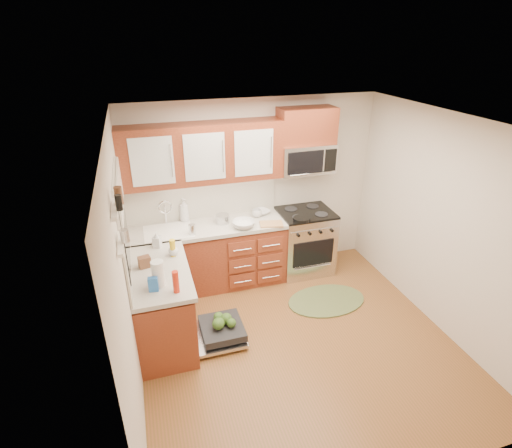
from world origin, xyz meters
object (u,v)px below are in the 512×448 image
object	(u,v)px
sink	(169,240)
paper_towel_roll	(158,274)
range	(304,241)
rug	(326,300)
upper_cabinets	(202,153)
bowl_a	(261,212)
microwave	(306,158)
stock_pot	(223,219)
skillet	(302,219)
cutting_board	(271,224)
bowl_b	(244,224)
cup	(257,213)
dishwasher	(219,332)

from	to	relation	value
sink	paper_towel_roll	xyz separation A→B (m)	(-0.21, -1.20, 0.27)
range	rug	world-z (taller)	range
rug	upper_cabinets	bearing A→B (deg)	144.66
sink	bowl_a	bearing A→B (deg)	7.78
microwave	stock_pot	bearing A→B (deg)	-176.49
range	skillet	distance (m)	0.58
paper_towel_roll	cutting_board	bearing A→B (deg)	32.96
stock_pot	bowl_b	distance (m)	0.32
cup	range	bearing A→B (deg)	-7.50
microwave	dishwasher	xyz separation A→B (m)	(-1.54, -1.25, -1.60)
range	bowl_a	bearing A→B (deg)	164.49
skillet	stock_pot	xyz separation A→B (m)	(-1.02, 0.30, 0.01)
rug	bowl_b	world-z (taller)	bowl_b
upper_cabinets	rug	distance (m)	2.53
cutting_board	cup	bearing A→B (deg)	110.19
upper_cabinets	bowl_a	xyz separation A→B (m)	(0.79, 0.03, -0.92)
range	sink	xyz separation A→B (m)	(-1.93, -0.01, 0.33)
rug	stock_pot	xyz separation A→B (m)	(-1.19, 0.89, 0.97)
range	bowl_b	distance (m)	1.10
cup	bowl_b	bearing A→B (deg)	-134.25
paper_towel_roll	cup	world-z (taller)	paper_towel_roll
cutting_board	sink	bearing A→B (deg)	171.64
dishwasher	range	bearing A→B (deg)	36.27
rug	sink	bearing A→B (deg)	156.54
range	dishwasher	bearing A→B (deg)	-143.73
range	cup	world-z (taller)	cup
paper_towel_roll	rug	bearing A→B (deg)	9.81
skillet	paper_towel_roll	xyz separation A→B (m)	(-1.96, -0.96, 0.09)
range	skillet	bearing A→B (deg)	-125.06
bowl_a	skillet	bearing A→B (deg)	-43.85
cutting_board	cup	world-z (taller)	cup
upper_cabinets	sink	bearing A→B (deg)	-163.55
range	cutting_board	xyz separation A→B (m)	(-0.59, -0.21, 0.46)
sink	range	bearing A→B (deg)	0.30
bowl_b	range	bearing A→B (deg)	10.55
bowl_a	cutting_board	bearing A→B (deg)	-86.78
cutting_board	skillet	bearing A→B (deg)	-5.95
cutting_board	bowl_a	xyz separation A→B (m)	(-0.02, 0.38, 0.02)
microwave	bowl_b	distance (m)	1.25
upper_cabinets	rug	xyz separation A→B (m)	(1.39, -0.99, -1.86)
bowl_b	cutting_board	bearing A→B (deg)	-4.06
dishwasher	stock_pot	distance (m)	1.51
range	cup	xyz separation A→B (m)	(-0.70, 0.09, 0.50)
cutting_board	bowl_b	xyz separation A→B (m)	(-0.38, 0.03, 0.04)
skillet	cutting_board	xyz separation A→B (m)	(-0.42, 0.04, -0.04)
sink	skillet	xyz separation A→B (m)	(1.75, -0.24, 0.17)
bowl_a	paper_towel_roll	bearing A→B (deg)	-137.87
cutting_board	bowl_a	size ratio (longest dim) A/B	1.35
sink	paper_towel_roll	world-z (taller)	paper_towel_roll
sink	cutting_board	size ratio (longest dim) A/B	2.04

